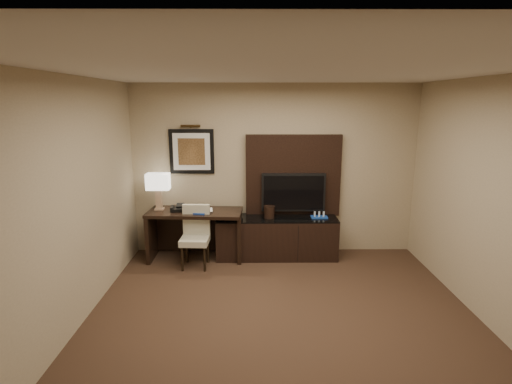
{
  "coord_description": "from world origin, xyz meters",
  "views": [
    {
      "loc": [
        -0.33,
        -3.78,
        2.43
      ],
      "look_at": [
        -0.29,
        1.8,
        1.15
      ],
      "focal_mm": 28.0,
      "sensor_mm": 36.0,
      "label": 1
    }
  ],
  "objects_px": {
    "tv": "(293,192)",
    "desk_phone": "(178,208)",
    "desk": "(196,235)",
    "desk_chair": "(195,240)",
    "minibar_tray": "(319,215)",
    "table_lamp": "(159,192)",
    "credenza": "(277,237)",
    "ice_bucket": "(269,212)"
  },
  "relations": [
    {
      "from": "desk_chair",
      "to": "desk_phone",
      "type": "relative_size",
      "value": 3.95
    },
    {
      "from": "table_lamp",
      "to": "desk",
      "type": "bearing_deg",
      "value": -9.34
    },
    {
      "from": "desk_chair",
      "to": "minibar_tray",
      "type": "xyz_separation_m",
      "value": [
        1.89,
        0.38,
        0.27
      ]
    },
    {
      "from": "credenza",
      "to": "ice_bucket",
      "type": "xyz_separation_m",
      "value": [
        -0.12,
        -0.01,
        0.42
      ]
    },
    {
      "from": "credenza",
      "to": "desk_phone",
      "type": "xyz_separation_m",
      "value": [
        -1.53,
        -0.05,
        0.5
      ]
    },
    {
      "from": "desk",
      "to": "desk_phone",
      "type": "bearing_deg",
      "value": -176.28
    },
    {
      "from": "desk",
      "to": "ice_bucket",
      "type": "height_order",
      "value": "ice_bucket"
    },
    {
      "from": "desk",
      "to": "tv",
      "type": "height_order",
      "value": "tv"
    },
    {
      "from": "tv",
      "to": "table_lamp",
      "type": "height_order",
      "value": "table_lamp"
    },
    {
      "from": "credenza",
      "to": "tv",
      "type": "height_order",
      "value": "tv"
    },
    {
      "from": "tv",
      "to": "desk_phone",
      "type": "xyz_separation_m",
      "value": [
        -1.79,
        -0.19,
        -0.19
      ]
    },
    {
      "from": "desk_phone",
      "to": "ice_bucket",
      "type": "xyz_separation_m",
      "value": [
        1.41,
        0.04,
        -0.08
      ]
    },
    {
      "from": "desk",
      "to": "tv",
      "type": "xyz_separation_m",
      "value": [
        1.53,
        0.19,
        0.63
      ]
    },
    {
      "from": "minibar_tray",
      "to": "desk_phone",
      "type": "bearing_deg",
      "value": -179.03
    },
    {
      "from": "tv",
      "to": "desk_chair",
      "type": "distance_m",
      "value": 1.7
    },
    {
      "from": "minibar_tray",
      "to": "desk_chair",
      "type": "bearing_deg",
      "value": -168.67
    },
    {
      "from": "tv",
      "to": "ice_bucket",
      "type": "height_order",
      "value": "tv"
    },
    {
      "from": "desk_chair",
      "to": "table_lamp",
      "type": "relative_size",
      "value": 1.49
    },
    {
      "from": "table_lamp",
      "to": "credenza",
      "type": "bearing_deg",
      "value": -1.34
    },
    {
      "from": "desk",
      "to": "tv",
      "type": "distance_m",
      "value": 1.67
    },
    {
      "from": "desk",
      "to": "minibar_tray",
      "type": "distance_m",
      "value": 1.96
    },
    {
      "from": "desk",
      "to": "desk_chair",
      "type": "xyz_separation_m",
      "value": [
        0.04,
        -0.34,
        0.04
      ]
    },
    {
      "from": "credenza",
      "to": "desk_phone",
      "type": "distance_m",
      "value": 1.61
    },
    {
      "from": "tv",
      "to": "desk",
      "type": "bearing_deg",
      "value": -172.94
    },
    {
      "from": "table_lamp",
      "to": "desk_phone",
      "type": "height_order",
      "value": "table_lamp"
    },
    {
      "from": "ice_bucket",
      "to": "credenza",
      "type": "bearing_deg",
      "value": 6.76
    },
    {
      "from": "desk",
      "to": "credenza",
      "type": "relative_size",
      "value": 0.77
    },
    {
      "from": "ice_bucket",
      "to": "minibar_tray",
      "type": "relative_size",
      "value": 0.74
    },
    {
      "from": "credenza",
      "to": "desk_phone",
      "type": "bearing_deg",
      "value": -178.19
    },
    {
      "from": "credenza",
      "to": "desk_chair",
      "type": "distance_m",
      "value": 1.3
    },
    {
      "from": "table_lamp",
      "to": "desk_phone",
      "type": "distance_m",
      "value": 0.4
    },
    {
      "from": "desk",
      "to": "table_lamp",
      "type": "xyz_separation_m",
      "value": [
        -0.57,
        0.09,
        0.67
      ]
    },
    {
      "from": "desk",
      "to": "desk_chair",
      "type": "bearing_deg",
      "value": -80.23
    },
    {
      "from": "tv",
      "to": "desk_chair",
      "type": "height_order",
      "value": "tv"
    },
    {
      "from": "desk_phone",
      "to": "desk_chair",
      "type": "bearing_deg",
      "value": -52.79
    },
    {
      "from": "tv",
      "to": "desk_chair",
      "type": "xyz_separation_m",
      "value": [
        -1.5,
        -0.53,
        -0.59
      ]
    },
    {
      "from": "desk",
      "to": "minibar_tray",
      "type": "xyz_separation_m",
      "value": [
        1.93,
        0.04,
        0.31
      ]
    },
    {
      "from": "minibar_tray",
      "to": "desk",
      "type": "bearing_deg",
      "value": -178.94
    },
    {
      "from": "desk",
      "to": "tv",
      "type": "bearing_deg",
      "value": 10.51
    },
    {
      "from": "credenza",
      "to": "tv",
      "type": "xyz_separation_m",
      "value": [
        0.27,
        0.14,
        0.7
      ]
    },
    {
      "from": "desk_phone",
      "to": "minibar_tray",
      "type": "xyz_separation_m",
      "value": [
        2.19,
        0.04,
        -0.13
      ]
    },
    {
      "from": "tv",
      "to": "table_lamp",
      "type": "relative_size",
      "value": 1.76
    }
  ]
}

